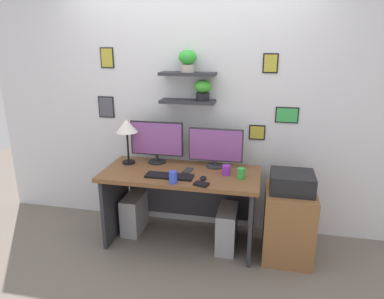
% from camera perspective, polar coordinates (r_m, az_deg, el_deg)
% --- Properties ---
extents(ground_plane, '(8.00, 8.00, 0.00)m').
position_cam_1_polar(ground_plane, '(3.64, -1.76, -14.80)').
color(ground_plane, '#70665B').
extents(back_wall_assembly, '(4.40, 0.24, 2.70)m').
position_cam_1_polar(back_wall_assembly, '(3.55, -0.27, 8.00)').
color(back_wall_assembly, silver).
rests_on(back_wall_assembly, ground).
extents(desk, '(1.50, 0.68, 0.75)m').
position_cam_1_polar(desk, '(3.43, -1.64, -6.75)').
color(desk, brown).
rests_on(desk, ground).
extents(monitor_left, '(0.54, 0.18, 0.43)m').
position_cam_1_polar(monitor_left, '(3.51, -5.86, 1.43)').
color(monitor_left, black).
rests_on(monitor_left, desk).
extents(monitor_right, '(0.54, 0.18, 0.39)m').
position_cam_1_polar(monitor_right, '(3.38, 3.91, 0.39)').
color(monitor_right, '#2D2D33').
rests_on(monitor_right, desk).
extents(keyboard, '(0.44, 0.14, 0.02)m').
position_cam_1_polar(keyboard, '(3.18, -3.77, -4.40)').
color(keyboard, black).
rests_on(keyboard, desk).
extents(computer_mouse, '(0.06, 0.09, 0.03)m').
position_cam_1_polar(computer_mouse, '(3.11, 1.86, -4.74)').
color(computer_mouse, black).
rests_on(computer_mouse, desk).
extents(desk_lamp, '(0.22, 0.22, 0.46)m').
position_cam_1_polar(desk_lamp, '(3.49, -10.74, 3.51)').
color(desk_lamp, black).
rests_on(desk_lamp, desk).
extents(cell_phone, '(0.09, 0.15, 0.01)m').
position_cam_1_polar(cell_phone, '(3.32, -0.74, -3.49)').
color(cell_phone, '#2D2D33').
rests_on(cell_phone, desk).
extents(coffee_mug, '(0.08, 0.08, 0.09)m').
position_cam_1_polar(coffee_mug, '(3.23, 5.70, -3.42)').
color(coffee_mug, purple).
rests_on(coffee_mug, desk).
extents(pen_cup, '(0.07, 0.07, 0.10)m').
position_cam_1_polar(pen_cup, '(3.16, 8.10, -3.93)').
color(pen_cup, green).
rests_on(pen_cup, desk).
extents(scissors_tray, '(0.14, 0.11, 0.02)m').
position_cam_1_polar(scissors_tray, '(2.99, 1.55, -5.73)').
color(scissors_tray, black).
rests_on(scissors_tray, desk).
extents(water_cup, '(0.07, 0.07, 0.11)m').
position_cam_1_polar(water_cup, '(3.03, -3.16, -4.61)').
color(water_cup, blue).
rests_on(water_cup, desk).
extents(drawer_cabinet, '(0.44, 0.50, 0.66)m').
position_cam_1_polar(drawer_cabinet, '(3.38, 15.60, -11.73)').
color(drawer_cabinet, brown).
rests_on(drawer_cabinet, ground).
extents(printer, '(0.38, 0.34, 0.17)m').
position_cam_1_polar(printer, '(3.20, 16.20, -5.18)').
color(printer, black).
rests_on(printer, drawer_cabinet).
extents(computer_tower_left, '(0.18, 0.40, 0.40)m').
position_cam_1_polar(computer_tower_left, '(3.78, -9.45, -10.27)').
color(computer_tower_left, '#99999E').
rests_on(computer_tower_left, ground).
extents(computer_tower_right, '(0.18, 0.40, 0.41)m').
position_cam_1_polar(computer_tower_right, '(3.46, 5.80, -12.80)').
color(computer_tower_right, '#99999E').
rests_on(computer_tower_right, ground).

